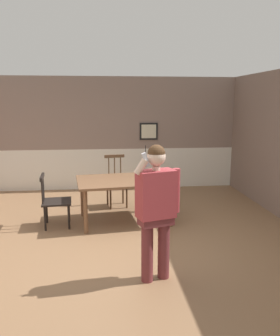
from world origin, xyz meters
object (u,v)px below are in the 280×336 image
(dining_table, at_px, (125,184))
(chair_by_doorway, at_px, (116,183))
(person_figure, at_px, (156,204))
(chair_near_window, at_px, (54,201))

(dining_table, distance_m, chair_by_doorway, 0.95)
(chair_by_doorway, distance_m, person_figure, 3.06)
(chair_near_window, relative_size, person_figure, 0.55)
(person_figure, bearing_deg, dining_table, -100.21)
(chair_near_window, bearing_deg, chair_by_doorway, 129.36)
(chair_by_doorway, xyz_separation_m, person_figure, (0.35, -3.00, 0.46))
(dining_table, xyz_separation_m, chair_by_doorway, (-0.11, 0.93, -0.20))
(dining_table, xyz_separation_m, chair_near_window, (-1.20, -0.14, -0.23))
(chair_near_window, height_order, chair_by_doorway, chair_by_doorway)
(chair_by_doorway, relative_size, person_figure, 0.64)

